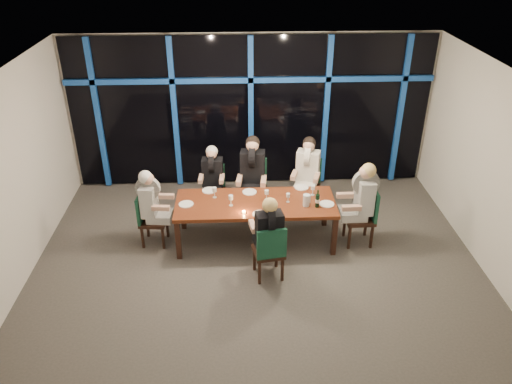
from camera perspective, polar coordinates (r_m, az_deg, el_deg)
The scene contains 29 objects.
room at distance 6.80m, azimuth 0.22°, elevation 4.73°, with size 7.04×7.00×3.02m.
window_wall at distance 9.70m, azimuth -0.54°, elevation 9.31°, with size 6.86×0.43×2.94m.
dining_table at distance 8.13m, azimuth -0.06°, elevation -1.58°, with size 2.60×1.00×0.75m.
chair_far_left at distance 9.14m, azimuth -4.88°, elevation 0.68°, with size 0.44×0.44×0.89m.
chair_far_mid at distance 9.04m, azimuth -0.35°, elevation 0.99°, with size 0.53×0.53×1.03m.
chair_far_right at distance 9.22m, azimuth 5.90°, elevation 1.24°, with size 0.57×0.57×0.98m.
chair_end_left at distance 8.37m, azimuth -12.20°, elevation -2.72°, with size 0.46×0.46×0.91m.
chair_end_right at distance 8.37m, azimuth 12.35°, elevation -2.40°, with size 0.47×0.47×0.99m.
chair_near_mid at distance 7.37m, azimuth 1.58°, elevation -6.63°, with size 0.51×0.51×0.94m.
diner_far_left at distance 8.91m, azimuth -5.02°, elevation 2.46°, with size 0.46×0.57×0.87m.
diner_far_mid at distance 8.77m, azimuth -0.41°, elevation 3.07°, with size 0.55×0.67×1.00m.
diner_far_right at distance 8.98m, azimuth 5.93°, elevation 3.19°, with size 0.58×0.66×0.95m.
diner_end_left at distance 8.17m, azimuth -11.93°, elevation -0.57°, with size 0.59×0.48×0.89m.
diner_end_right at distance 8.15m, azimuth 12.07°, elevation -0.06°, with size 0.62×0.50×0.97m.
diner_near_mid at distance 7.23m, azimuth 1.47°, elevation -3.86°, with size 0.51×0.62×0.92m.
plate_far_left at distance 8.46m, azimuth -5.37°, elevation 0.18°, with size 0.24×0.24×0.01m, color white.
plate_far_mid at distance 8.38m, azimuth -0.74°, elevation 0.00°, with size 0.24×0.24×0.01m, color white.
plate_far_right at distance 8.56m, azimuth 5.21°, elevation 0.54°, with size 0.24×0.24×0.01m, color white.
plate_end_left at distance 8.10m, azimuth -7.99°, elevation -1.39°, with size 0.24×0.24×0.01m, color white.
plate_end_right at distance 8.11m, azimuth 8.09°, elevation -1.37°, with size 0.24×0.24×0.01m, color white.
plate_near_mid at distance 7.77m, azimuth 0.45°, elevation -2.54°, with size 0.24×0.24×0.01m, color white.
wine_bottle at distance 7.97m, azimuth 7.03°, elevation -0.96°, with size 0.07×0.07×0.31m.
water_pitcher at distance 7.99m, azimuth 5.77°, elevation -0.94°, with size 0.12×0.11×0.20m.
tea_light at distance 7.81m, azimuth -1.39°, elevation -2.27°, with size 0.05×0.05×0.03m, color #F3A749.
wine_glass_a at distance 7.95m, azimuth -2.90°, elevation -0.70°, with size 0.07×0.07×0.18m.
wine_glass_b at distance 8.11m, azimuth 1.22°, elevation -0.09°, with size 0.07×0.07×0.17m.
wine_glass_c at distance 8.06m, azimuth 3.69°, elevation -0.44°, with size 0.06×0.06×0.16m.
wine_glass_d at distance 8.19m, azimuth -4.77°, elevation 0.20°, with size 0.07×0.07×0.19m.
wine_glass_e at distance 8.30m, azimuth 6.53°, elevation 0.44°, with size 0.07×0.07×0.18m.
Camera 1 is at (-0.29, -6.19, 4.82)m, focal length 35.00 mm.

